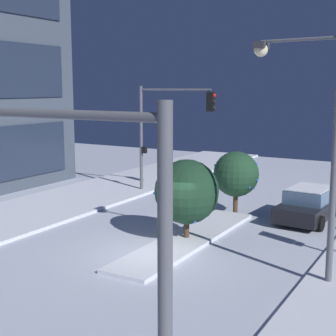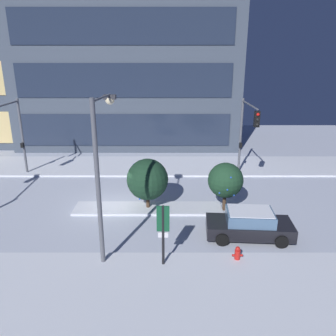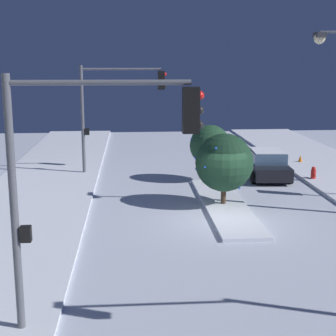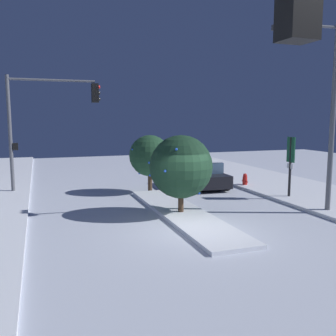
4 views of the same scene
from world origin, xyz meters
name	(u,v)px [view 2 (image 2 of 4)]	position (x,y,z in m)	size (l,w,h in m)	color
ground	(113,207)	(0.00, 0.00, 0.00)	(52.00, 52.00, 0.00)	silver
curb_strip_near	(83,291)	(0.00, -8.00, 0.07)	(52.00, 5.20, 0.14)	silver
curb_strip_far	(128,166)	(0.00, 8.00, 0.07)	(52.00, 5.20, 0.14)	silver
median_strip	(147,208)	(2.13, -0.41, 0.07)	(9.00, 1.80, 0.14)	silver
office_tower_secondary	(19,76)	(-12.32, 17.86, 6.96)	(15.46, 9.56, 13.91)	#424C5B
car_near	(248,224)	(7.52, -3.69, 0.71)	(4.55, 2.34, 1.49)	black
traffic_light_corner_far_right	(246,127)	(8.94, 4.41, 4.11)	(0.32, 4.67, 5.95)	#565960
traffic_light_corner_far_left	(10,128)	(-7.88, 4.57, 4.07)	(0.32, 4.28, 5.93)	#565960
street_lamp_arched	(101,156)	(0.51, -5.34, 4.84)	(0.65, 2.75, 7.41)	#565960
fire_hydrant	(236,254)	(6.50, -5.91, 0.37)	(0.48, 0.26, 0.77)	red
parking_info_sign	(162,229)	(3.13, -6.29, 1.88)	(0.55, 0.12, 2.96)	black
decorated_tree_median	(146,179)	(2.12, -0.35, 1.94)	(2.49, 2.50, 3.18)	#473323
decorated_tree_left_of_median	(224,180)	(6.76, -0.46, 1.92)	(2.10, 2.15, 2.98)	#473323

